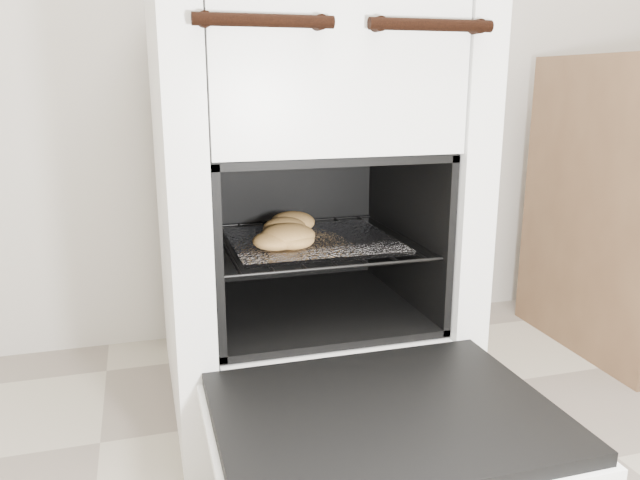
# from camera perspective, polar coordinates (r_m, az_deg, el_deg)

# --- Properties ---
(stove) EXTENTS (0.62, 0.69, 0.95)m
(stove) POSITION_cam_1_polar(r_m,az_deg,el_deg) (1.42, -1.71, 3.46)
(stove) COLOR white
(stove) RESTS_ON ground
(oven_door) EXTENTS (0.56, 0.43, 0.04)m
(oven_door) POSITION_cam_1_polar(r_m,az_deg,el_deg) (1.04, 5.95, -16.01)
(oven_door) COLOR black
(oven_door) RESTS_ON stove
(oven_rack) EXTENTS (0.45, 0.43, 0.01)m
(oven_rack) POSITION_cam_1_polar(r_m,az_deg,el_deg) (1.38, -0.96, -0.12)
(oven_rack) COLOR black
(oven_rack) RESTS_ON stove
(foil_sheet) EXTENTS (0.35, 0.31, 0.01)m
(foil_sheet) POSITION_cam_1_polar(r_m,az_deg,el_deg) (1.35, -0.73, -0.07)
(foil_sheet) COLOR white
(foil_sheet) RESTS_ON oven_rack
(baked_rolls) EXTENTS (0.20, 0.27, 0.05)m
(baked_rolls) POSITION_cam_1_polar(r_m,az_deg,el_deg) (1.32, -3.02, 0.73)
(baked_rolls) COLOR tan
(baked_rolls) RESTS_ON foil_sheet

